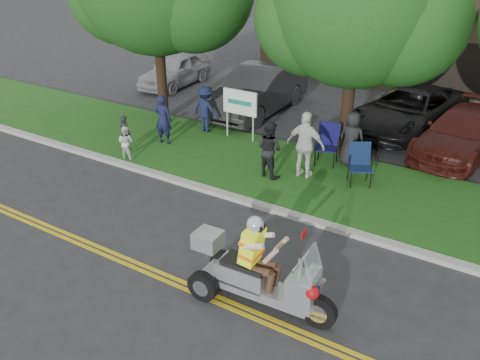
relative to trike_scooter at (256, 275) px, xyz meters
The scene contains 22 objects.
ground 1.86m from the trike_scooter, behind, with size 120.00×120.00×0.00m, color #28282B.
centerline_near 1.88m from the trike_scooter, 167.34° to the right, with size 60.00×0.10×0.01m, color gold.
centerline_far 1.86m from the trike_scooter, behind, with size 60.00×0.10×0.01m, color gold.
curb 3.72m from the trike_scooter, 118.00° to the left, with size 60.00×0.25×0.12m, color #A8A89E.
grass_verge 5.69m from the trike_scooter, 107.73° to the left, with size 60.00×4.00×0.10m, color #234F15.
commercial_building 19.22m from the trike_scooter, 89.18° to the left, with size 18.00×8.20×4.00m.
tree_mid 8.41m from the trike_scooter, 98.96° to the left, with size 5.88×4.80×7.05m.
business_sign 8.24m from the trike_scooter, 124.25° to the left, with size 1.25×0.06×1.75m.
trike_scooter is the anchor object (origin of this frame).
lawn_chair_a 6.69m from the trike_scooter, 102.18° to the left, with size 0.76×0.78×1.20m.
lawn_chair_b 5.74m from the trike_scooter, 91.38° to the left, with size 0.83×0.83×1.13m.
spectator_adult_left 8.31m from the trike_scooter, 141.61° to the left, with size 0.59×0.39×1.61m, color #16183D.
spectator_adult_mid 5.40m from the trike_scooter, 116.73° to the left, with size 0.78×0.61×1.60m, color black.
spectator_adult_right 5.55m from the trike_scooter, 106.40° to the left, with size 1.11×0.46×1.89m, color white.
spectator_chair_a 9.02m from the trike_scooter, 131.48° to the left, with size 1.02×0.59×1.58m, color #151C3B.
spectator_chair_b 6.80m from the trike_scooter, 96.53° to the left, with size 0.79×0.52×1.63m, color black.
child_left 8.22m from the trike_scooter, 150.30° to the left, with size 0.41×0.27×1.13m, color black.
child_right 7.58m from the trike_scooter, 151.72° to the left, with size 0.50×0.39×1.02m, color silver.
parked_car_far_left 15.37m from the trike_scooter, 134.25° to the left, with size 1.65×4.10×1.40m, color #98999E.
parked_car_left 11.21m from the trike_scooter, 120.26° to the left, with size 1.85×5.30×1.74m, color #28282A.
parked_car_mid 10.82m from the trike_scooter, 91.19° to the left, with size 2.49×5.40×1.50m, color black.
parked_car_right 9.78m from the trike_scooter, 79.56° to the left, with size 1.92×4.73×1.37m, color #41150F.
Camera 1 is at (5.51, -6.78, 6.35)m, focal length 38.00 mm.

